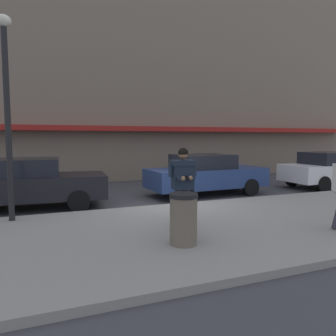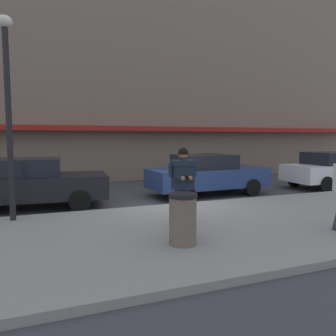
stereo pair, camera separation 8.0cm
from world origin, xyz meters
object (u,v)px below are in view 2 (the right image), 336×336
object	(u,v)px
trash_bin	(183,219)
parked_sedan_mid	(207,174)
parked_sedan_far	(334,169)
street_lamp_post	(8,97)
man_texting_on_phone	(183,179)
parked_sedan_near	(30,183)

from	to	relation	value
trash_bin	parked_sedan_mid	bearing A→B (deg)	57.79
parked_sedan_far	street_lamp_post	distance (m)	12.90
man_texting_on_phone	parked_sedan_far	bearing A→B (deg)	23.86
trash_bin	parked_sedan_near	bearing A→B (deg)	118.70
man_texting_on_phone	trash_bin	distance (m)	1.32
street_lamp_post	parked_sedan_near	bearing A→B (deg)	79.96
parked_sedan_far	man_texting_on_phone	xyz separation A→B (m)	(-8.92, -3.95, 0.46)
parked_sedan_far	trash_bin	world-z (taller)	parked_sedan_far
parked_sedan_mid	trash_bin	distance (m)	6.28
parked_sedan_near	man_texting_on_phone	distance (m)	5.26
parked_sedan_mid	man_texting_on_phone	size ratio (longest dim) A/B	2.54
man_texting_on_phone	trash_bin	size ratio (longest dim) A/B	1.84
parked_sedan_near	street_lamp_post	distance (m)	3.08
parked_sedan_far	trash_bin	xyz separation A→B (m)	(-9.39, -5.01, -0.16)
trash_bin	man_texting_on_phone	bearing A→B (deg)	66.32
parked_sedan_near	parked_sedan_mid	size ratio (longest dim) A/B	1.01
parked_sedan_mid	parked_sedan_far	xyz separation A→B (m)	(6.05, -0.30, 0.00)
parked_sedan_near	parked_sedan_mid	bearing A→B (deg)	1.49
parked_sedan_mid	man_texting_on_phone	xyz separation A→B (m)	(-2.88, -4.24, 0.46)
parked_sedan_far	parked_sedan_near	bearing A→B (deg)	179.36
parked_sedan_far	street_lamp_post	xyz separation A→B (m)	(-12.56, -1.82, 2.35)
parked_sedan_near	man_texting_on_phone	world-z (taller)	man_texting_on_phone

